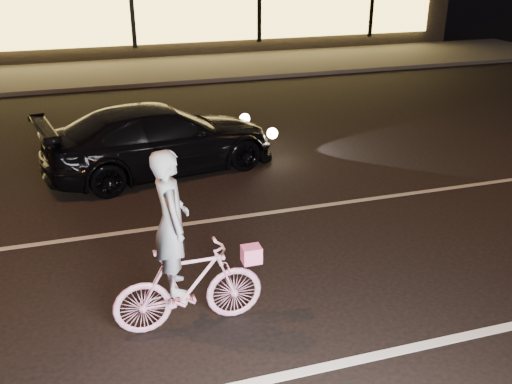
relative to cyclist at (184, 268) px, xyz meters
name	(u,v)px	position (x,y,z in m)	size (l,w,h in m)	color
ground	(273,288)	(1.14, 0.42, -0.73)	(90.00, 90.00, 0.00)	black
lane_stripe_near	(321,368)	(1.14, -1.08, -0.73)	(60.00, 0.12, 0.01)	silver
lane_stripe_far	(231,218)	(1.14, 2.42, -0.73)	(60.00, 0.10, 0.01)	gray
sidewalk	(143,71)	(1.14, 13.42, -0.67)	(30.00, 4.00, 0.12)	#383533
cyclist	(184,268)	(0.00, 0.00, 0.00)	(1.63, 0.56, 2.06)	#D94392
sedan	(161,139)	(0.46, 4.72, -0.12)	(4.47, 2.52, 1.22)	black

